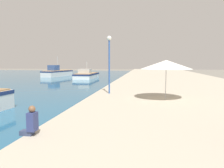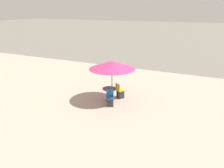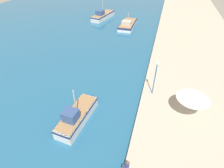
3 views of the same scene
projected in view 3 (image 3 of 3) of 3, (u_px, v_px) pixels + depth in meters
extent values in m
cube|color=#235B7F|center=(41.00, 27.00, 43.37)|extent=(56.00, 90.00, 0.04)
cube|color=#B2A893|center=(196.00, 43.00, 35.10)|extent=(16.00, 90.00, 0.68)
cube|color=silver|center=(78.00, 117.00, 19.13)|extent=(2.55, 6.25, 1.26)
cube|color=navy|center=(77.00, 113.00, 18.83)|extent=(2.59, 6.31, 0.25)
cube|color=#99754C|center=(77.00, 112.00, 18.72)|extent=(2.34, 5.75, 0.10)
cube|color=#334C7F|center=(71.00, 115.00, 17.56)|extent=(1.52, 1.46, 1.13)
cylinder|color=#B7B2A8|center=(75.00, 102.00, 17.77)|extent=(0.12, 0.12, 3.02)
cube|color=white|center=(128.00, 25.00, 43.05)|extent=(3.21, 8.54, 0.93)
cube|color=navy|center=(128.00, 23.00, 42.84)|extent=(3.27, 8.62, 0.25)
cube|color=#99754C|center=(128.00, 23.00, 42.74)|extent=(2.95, 7.85, 0.10)
cube|color=#B7B2A8|center=(127.00, 23.00, 41.32)|extent=(2.22, 1.89, 0.83)
cylinder|color=#B7B2A8|center=(128.00, 18.00, 42.03)|extent=(0.12, 0.12, 2.22)
cube|color=silver|center=(103.00, 16.00, 48.16)|extent=(4.18, 9.09, 1.27)
cube|color=navy|center=(103.00, 14.00, 47.85)|extent=(4.25, 9.18, 0.25)
cube|color=#99754C|center=(103.00, 13.00, 47.74)|extent=(3.85, 8.36, 0.10)
cube|color=#334C7F|center=(100.00, 13.00, 46.28)|extent=(2.14, 2.23, 1.14)
cylinder|color=#B7B2A8|center=(103.00, 7.00, 46.78)|extent=(0.12, 0.12, 3.05)
cylinder|color=#B7B7B7|center=(190.00, 105.00, 19.02)|extent=(0.06, 0.06, 2.19)
cone|color=white|center=(194.00, 96.00, 18.26)|extent=(3.43, 3.43, 0.60)
cube|color=#333D5B|center=(125.00, 167.00, 14.60)|extent=(0.43, 0.28, 0.16)
cube|color=navy|center=(127.00, 165.00, 14.31)|extent=(0.26, 0.36, 0.64)
sphere|color=brown|center=(128.00, 162.00, 14.04)|extent=(0.23, 0.23, 0.23)
cylinder|color=#28519E|center=(154.00, 80.00, 20.98)|extent=(0.12, 0.12, 4.20)
sphere|color=white|center=(158.00, 63.00, 19.59)|extent=(0.36, 0.36, 0.36)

